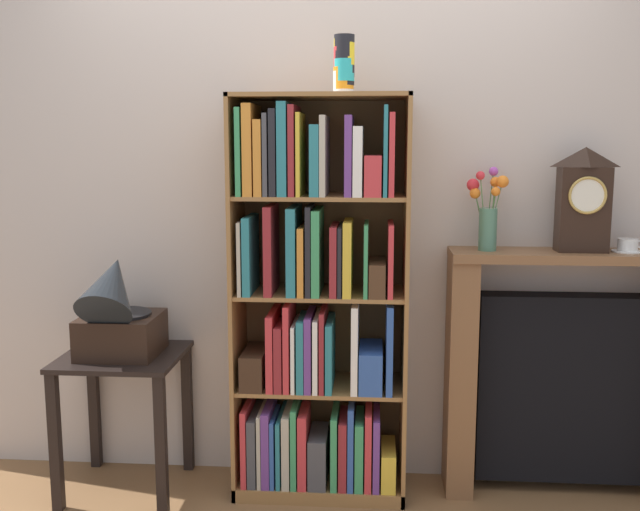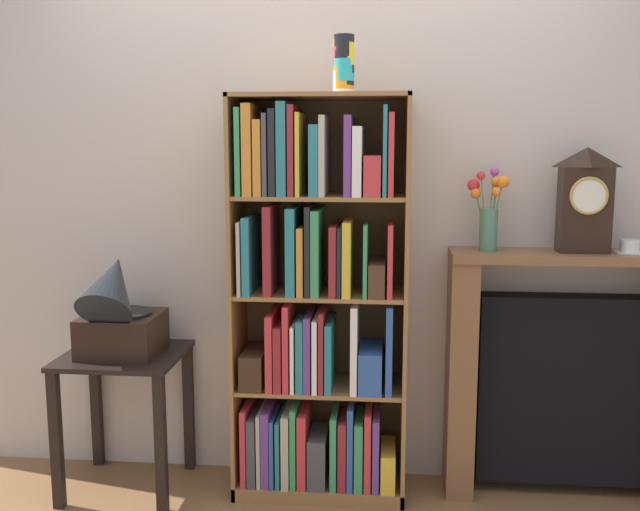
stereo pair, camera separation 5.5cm
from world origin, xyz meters
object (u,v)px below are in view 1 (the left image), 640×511
object	(u,v)px
side_table_left	(124,387)
teacup_with_saucer	(628,246)
gramophone	(117,312)
fireplace_mantel	(563,375)
bookshelf	(316,316)
flower_vase	(487,212)
cup_stack	(344,64)
mantel_clock	(584,200)

from	to	relation	value
side_table_left	teacup_with_saucer	world-z (taller)	teacup_with_saucer
side_table_left	gramophone	bearing A→B (deg)	-90.00
gramophone	fireplace_mantel	world-z (taller)	gramophone
fireplace_mantel	bookshelf	bearing A→B (deg)	-175.96
bookshelf	side_table_left	world-z (taller)	bookshelf
fireplace_mantel	flower_vase	world-z (taller)	flower_vase
cup_stack	flower_vase	xyz separation A→B (m)	(0.62, 0.11, -0.62)
gramophone	fireplace_mantel	size ratio (longest dim) A/B	0.47
gramophone	mantel_clock	bearing A→B (deg)	4.53
side_table_left	flower_vase	xyz separation A→B (m)	(1.61, 0.13, 0.80)
side_table_left	mantel_clock	bearing A→B (deg)	3.23
side_table_left	gramophone	distance (m)	0.36
bookshelf	gramophone	bearing A→B (deg)	-173.08
side_table_left	flower_vase	size ratio (longest dim) A/B	1.77
fireplace_mantel	mantel_clock	world-z (taller)	mantel_clock
side_table_left	teacup_with_saucer	size ratio (longest dim) A/B	4.78
bookshelf	side_table_left	xyz separation A→B (m)	(-0.87, -0.06, -0.33)
mantel_clock	teacup_with_saucer	distance (m)	0.28
bookshelf	mantel_clock	world-z (taller)	bookshelf
bookshelf	mantel_clock	xyz separation A→B (m)	(1.15, 0.05, 0.52)
bookshelf	cup_stack	world-z (taller)	cup_stack
gramophone	flower_vase	world-z (taller)	flower_vase
mantel_clock	gramophone	bearing A→B (deg)	-175.47
side_table_left	teacup_with_saucer	distance (m)	2.31
side_table_left	flower_vase	world-z (taller)	flower_vase
gramophone	teacup_with_saucer	bearing A→B (deg)	4.19
cup_stack	flower_vase	world-z (taller)	cup_stack
side_table_left	fireplace_mantel	xyz separation A→B (m)	(1.98, 0.14, 0.06)
fireplace_mantel	teacup_with_saucer	size ratio (longest dim) A/B	8.30
fireplace_mantel	mantel_clock	size ratio (longest dim) A/B	2.48
cup_stack	side_table_left	world-z (taller)	cup_stack
side_table_left	fireplace_mantel	bearing A→B (deg)	3.99
bookshelf	flower_vase	distance (m)	0.88
gramophone	teacup_with_saucer	world-z (taller)	teacup_with_saucer
side_table_left	mantel_clock	size ratio (longest dim) A/B	1.43
bookshelf	fireplace_mantel	size ratio (longest dim) A/B	1.60
cup_stack	fireplace_mantel	distance (m)	1.68
cup_stack	teacup_with_saucer	world-z (taller)	cup_stack
fireplace_mantel	teacup_with_saucer	world-z (taller)	teacup_with_saucer
gramophone	fireplace_mantel	distance (m)	2.01
flower_vase	teacup_with_saucer	size ratio (longest dim) A/B	2.70
cup_stack	side_table_left	bearing A→B (deg)	-178.74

